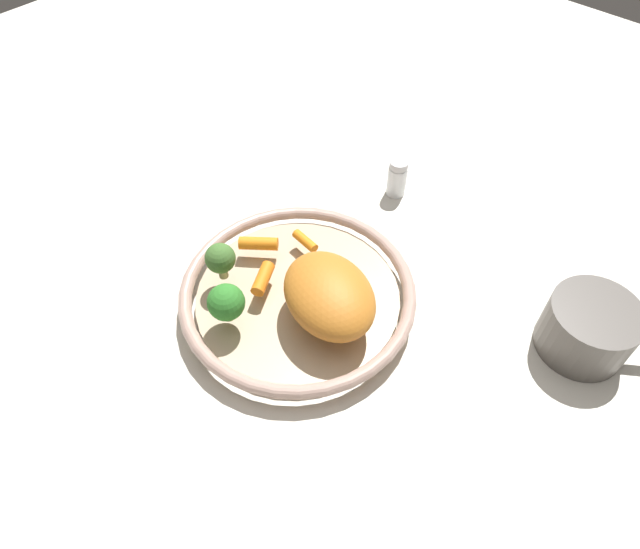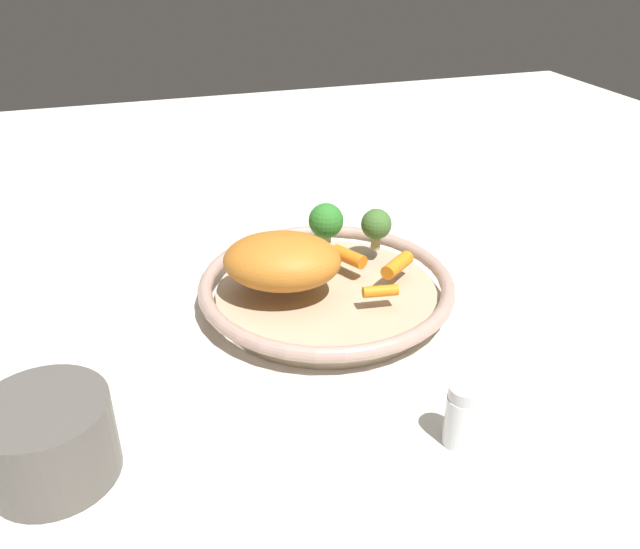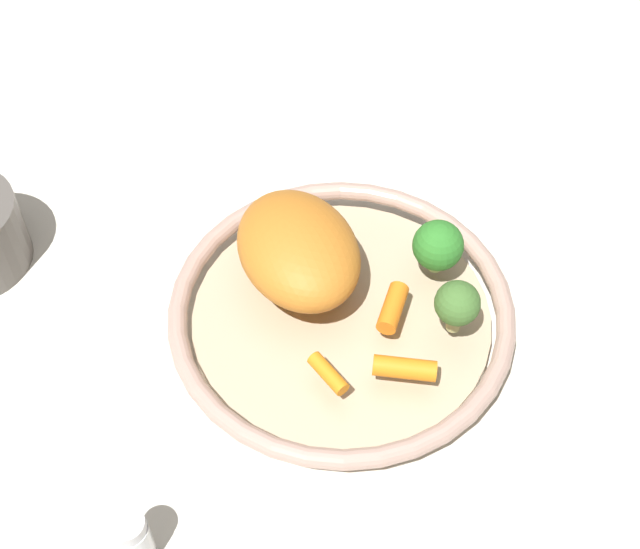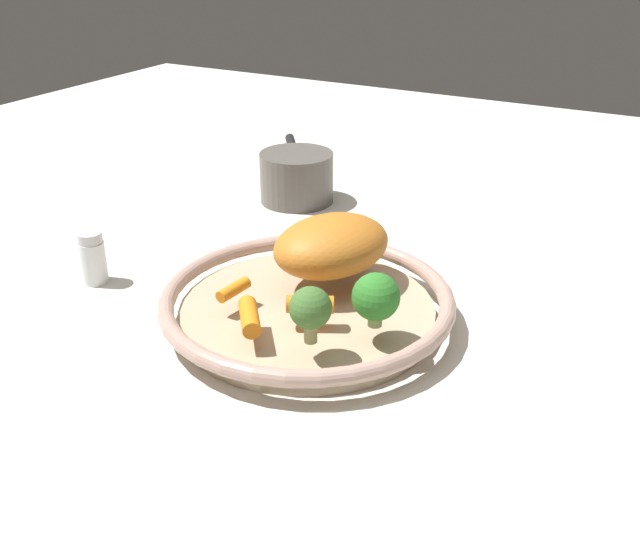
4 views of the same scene
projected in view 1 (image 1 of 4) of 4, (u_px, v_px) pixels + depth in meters
The scene contains 10 objects.
ground_plane at pixel (298, 304), 0.83m from camera, with size 2.45×2.45×0.00m, color silver.
serving_bowl at pixel (298, 295), 0.82m from camera, with size 0.35×0.35×0.04m.
roast_chicken_piece at pixel (331, 293), 0.75m from camera, with size 0.16×0.12×0.07m, color #BF6F24.
baby_carrot_left at pixel (305, 241), 0.85m from camera, with size 0.01×0.01×0.05m, color orange.
baby_carrot_center at pixel (263, 279), 0.80m from camera, with size 0.02×0.02×0.05m, color orange.
baby_carrot_near_rim at pixel (259, 243), 0.84m from camera, with size 0.02×0.02×0.06m, color orange.
broccoli_floret_edge at pixel (220, 259), 0.78m from camera, with size 0.04×0.04×0.06m.
broccoli_floret_small at pixel (226, 303), 0.74m from camera, with size 0.05×0.05×0.06m.
salt_shaker at pixel (397, 178), 0.97m from camera, with size 0.03×0.03×0.07m.
saucepan at pixel (589, 328), 0.75m from camera, with size 0.18×0.15×0.08m.
Camera 1 is at (-0.36, 0.34, 0.67)m, focal length 30.89 mm.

